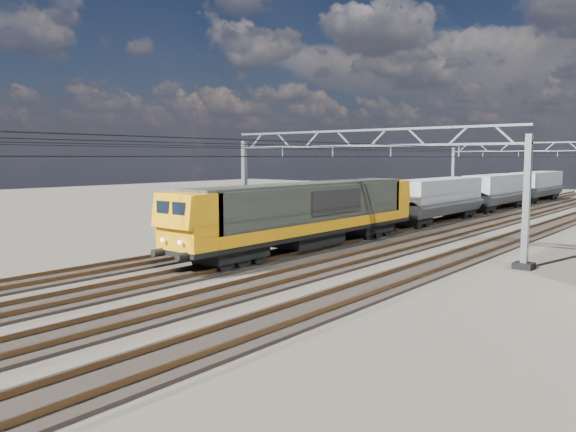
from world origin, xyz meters
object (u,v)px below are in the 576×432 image
Objects in this scene: hopper_wagon_lead at (438,197)px; hopper_wagon_third at (537,184)px; catenary_gantry_far at (537,172)px; hopper_wagon_mid at (497,189)px; catenary_gantry_mid at (360,184)px; locomotive at (309,211)px.

hopper_wagon_third is at bearing 90.00° from hopper_wagon_lead.
catenary_gantry_far is 1.53× the size of hopper_wagon_mid.
catenary_gantry_far reaches higher than hopper_wagon_mid.
hopper_wagon_lead is 1.00× the size of hopper_wagon_mid.
catenary_gantry_far is 1.53× the size of hopper_wagon_lead.
locomotive is (-2.00, -2.41, -1.58)m from catenary_gantry_mid.
catenary_gantry_mid is 43.76m from hopper_wagon_third.
locomotive is 1.62× the size of hopper_wagon_lead.
hopper_wagon_mid and hopper_wagon_third have the same top height.
catenary_gantry_mid is 36.00m from catenary_gantry_far.
catenary_gantry_far is 1.53× the size of hopper_wagon_third.
hopper_wagon_mid is (-0.00, 31.90, -0.09)m from locomotive.
locomotive is 17.70m from hopper_wagon_lead.
catenary_gantry_far is at bearing 72.93° from hopper_wagon_mid.
hopper_wagon_lead is at bearing -90.00° from hopper_wagon_third.
hopper_wagon_lead is at bearing 97.46° from catenary_gantry_mid.
hopper_wagon_third is at bearing 90.00° from hopper_wagon_mid.
catenary_gantry_far reaches higher than locomotive.
catenary_gantry_far reaches higher than hopper_wagon_third.
catenary_gantry_far is at bearing 90.00° from catenary_gantry_mid.
hopper_wagon_mid is at bearing 90.00° from locomotive.
locomotive reaches higher than hopper_wagon_third.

